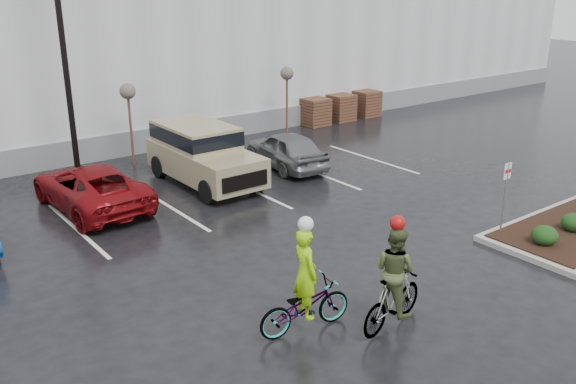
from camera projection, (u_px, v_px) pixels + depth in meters
ground at (414, 278)px, 14.86m from camera, size 120.00×120.00×0.00m
warehouse at (81, 48)px, 30.13m from camera, size 60.50×15.50×7.20m
lamppost at (60, 18)px, 19.67m from camera, size 0.50×1.00×9.22m
sapling_mid at (128, 96)px, 22.83m from camera, size 0.60×0.60×3.20m
sapling_east at (287, 77)px, 27.13m from camera, size 0.60×0.60×3.20m
pallet_stack_a at (315, 112)px, 29.99m from camera, size 1.20×1.20×1.35m
pallet_stack_b at (341, 108)px, 30.97m from camera, size 1.20×1.20×1.35m
pallet_stack_c at (366, 103)px, 32.00m from camera, size 1.20×1.20×1.35m
shrub_a at (545, 235)px, 16.26m from camera, size 0.70×0.70×0.52m
shrub_b at (574, 222)px, 17.12m from camera, size 0.70×0.70×0.52m
fire_lane_sign at (505, 190)px, 16.72m from camera, size 0.30×0.05×2.20m
car_red at (91, 187)px, 19.13m from camera, size 2.57×5.17×1.41m
suv_tan at (205, 156)px, 21.31m from camera, size 2.20×5.10×2.06m
car_grey at (286, 149)px, 23.29m from camera, size 2.18×4.34×1.42m
cyclist_hivis at (305, 297)px, 12.41m from camera, size 2.17×1.01×2.53m
cyclist_olive at (393, 287)px, 12.51m from camera, size 1.98×0.99×2.49m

